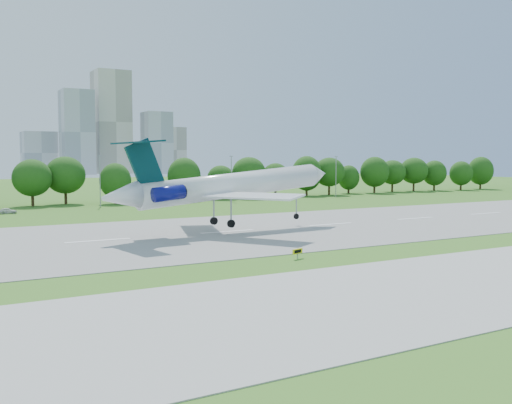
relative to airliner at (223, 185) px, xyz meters
The scene contains 9 objects.
ground 32.08m from the airliner, 127.67° to the right, with size 600.00×600.00×0.00m, color #32621A.
runway 20.42m from the airliner, behind, with size 400.00×45.00×0.08m, color gray.
taxiway 47.36m from the airliner, 114.07° to the right, with size 400.00×23.00×0.08m, color #ADADA8.
tree_line 69.93m from the airliner, 105.84° to the left, with size 288.40×8.40×10.40m.
light_poles 61.21m from the airliner, 110.66° to the left, with size 175.90×0.25×12.19m.
skyline 375.47m from the airliner, 77.51° to the left, with size 127.00×52.00×80.00m.
airliner is the anchor object (origin of this frame).
taxi_sign_right 25.95m from the airliner, 96.70° to the right, with size 1.60×0.68×1.15m.
service_vehicle_b 55.96m from the airliner, 117.15° to the left, with size 1.48×3.68×1.25m, color silver.
Camera 1 is at (-19.65, -53.54, 11.28)m, focal length 40.00 mm.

